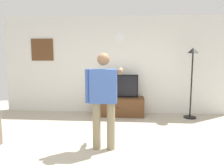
# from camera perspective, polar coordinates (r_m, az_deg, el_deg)

# --- Properties ---
(ground_plane) EXTENTS (8.40, 8.40, 0.00)m
(ground_plane) POSITION_cam_1_polar(r_m,az_deg,el_deg) (3.54, -2.18, -19.83)
(ground_plane) COLOR #B2A893
(back_wall) EXTENTS (6.40, 0.10, 2.70)m
(back_wall) POSITION_cam_1_polar(r_m,az_deg,el_deg) (6.08, 0.95, 5.00)
(back_wall) COLOR silver
(back_wall) RESTS_ON ground_plane
(tv_stand) EXTENTS (1.35, 0.54, 0.49)m
(tv_stand) POSITION_cam_1_polar(r_m,az_deg,el_deg) (5.89, 1.83, -5.96)
(tv_stand) COLOR brown
(tv_stand) RESTS_ON ground_plane
(television) EXTENTS (1.03, 0.07, 0.62)m
(television) POSITION_cam_1_polar(r_m,az_deg,el_deg) (5.83, 1.88, -0.52)
(television) COLOR black
(television) RESTS_ON tv_stand
(wall_clock) EXTENTS (0.25, 0.03, 0.25)m
(wall_clock) POSITION_cam_1_polar(r_m,az_deg,el_deg) (6.03, 2.04, 12.17)
(wall_clock) COLOR white
(framed_picture) EXTENTS (0.63, 0.04, 0.62)m
(framed_picture) POSITION_cam_1_polar(r_m,az_deg,el_deg) (6.49, -18.01, 8.64)
(framed_picture) COLOR brown
(floor_lamp) EXTENTS (0.32, 0.32, 1.82)m
(floor_lamp) POSITION_cam_1_polar(r_m,az_deg,el_deg) (5.85, 20.51, 3.96)
(floor_lamp) COLOR black
(floor_lamp) RESTS_ON ground_plane
(person_standing_nearer_lamp) EXTENTS (0.63, 0.78, 1.67)m
(person_standing_nearer_lamp) POSITION_cam_1_polar(r_m,az_deg,el_deg) (3.66, -2.22, -3.01)
(person_standing_nearer_lamp) COLOR gray
(person_standing_nearer_lamp) RESTS_ON ground_plane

